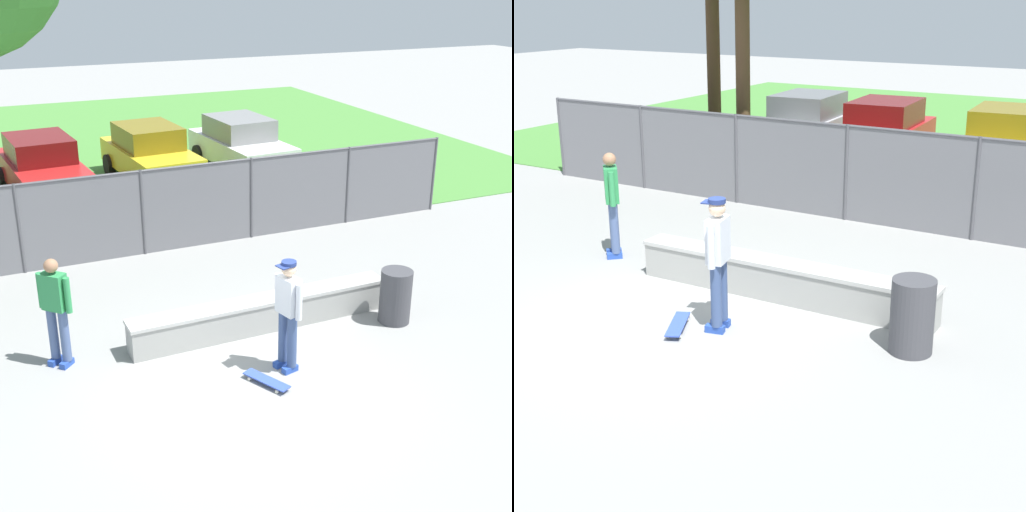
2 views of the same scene
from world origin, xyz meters
TOP-DOWN VIEW (x-y plane):
  - ground_plane at (0.00, 0.00)m, footprint 80.00×80.00m
  - grass_strip at (0.00, 16.13)m, footprint 27.47×20.00m
  - concrete_ledge at (0.94, 1.58)m, footprint 4.80×0.54m
  - skateboarder at (0.75, 0.21)m, footprint 0.36×0.59m
  - skateboard at (0.26, -0.08)m, footprint 0.53×0.81m
  - chainlink_fence at (0.00, 5.83)m, footprint 15.54×0.07m
  - car_silver at (-3.81, 11.37)m, footprint 2.26×4.33m
  - car_red at (-1.39, 11.16)m, footprint 2.26×4.33m
  - car_yellow at (1.74, 11.41)m, footprint 2.26×4.33m
  - bystander at (-2.48, 1.79)m, footprint 0.45×0.46m
  - trash_bin at (3.22, 0.88)m, footprint 0.56×0.56m

SIDE VIEW (x-z plane):
  - ground_plane at x=0.00m, z-range 0.00..0.00m
  - grass_strip at x=0.00m, z-range 0.00..0.02m
  - skateboard at x=0.26m, z-range 0.03..0.12m
  - concrete_ledge at x=0.94m, z-range 0.00..0.59m
  - trash_bin at x=3.22m, z-range 0.00..0.98m
  - car_silver at x=-3.81m, z-range 0.01..1.67m
  - car_red at x=-1.39m, z-range 0.01..1.67m
  - car_yellow at x=1.74m, z-range 0.01..1.67m
  - bystander at x=-2.48m, z-range 0.10..1.92m
  - skateboarder at x=0.75m, z-range 0.11..1.95m
  - chainlink_fence at x=0.00m, z-range 0.08..2.00m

